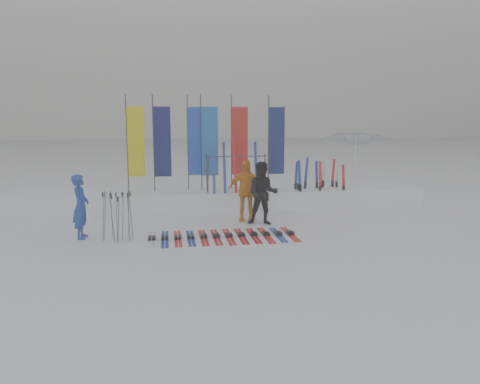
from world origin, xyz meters
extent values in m
plane|color=white|center=(0.00, 0.00, 0.00)|extent=(120.00, 120.00, 0.00)
cube|color=white|center=(0.00, 4.60, 0.30)|extent=(14.00, 1.60, 0.60)
imported|color=#1B3B9D|center=(-3.96, 1.03, 0.82)|extent=(0.40, 0.60, 1.64)
imported|color=black|center=(0.90, 1.85, 0.90)|extent=(1.02, 0.88, 1.81)
imported|color=orange|center=(0.50, 2.44, 0.91)|extent=(1.13, 0.64, 1.82)
imported|color=white|center=(5.05, 5.21, 1.33)|extent=(3.38, 3.43, 2.66)
cube|color=silver|center=(-2.20, 0.56, 0.04)|extent=(0.17, 1.63, 0.07)
cube|color=navy|center=(-1.88, 0.56, 0.04)|extent=(0.17, 1.68, 0.07)
cube|color=red|center=(-1.56, 0.56, 0.04)|extent=(0.17, 1.62, 0.07)
cube|color=navy|center=(-1.23, 0.56, 0.04)|extent=(0.17, 1.56, 0.07)
cube|color=red|center=(-0.91, 0.56, 0.04)|extent=(0.17, 1.62, 0.07)
cube|color=#B50E16|center=(-0.58, 0.56, 0.04)|extent=(0.17, 1.60, 0.07)
cube|color=red|center=(-0.26, 0.56, 0.04)|extent=(0.17, 1.68, 0.07)
cube|color=#B00E14|center=(0.07, 0.56, 0.04)|extent=(0.17, 1.62, 0.07)
cube|color=#B5110E|center=(0.39, 0.56, 0.04)|extent=(0.17, 1.61, 0.07)
cube|color=red|center=(0.72, 0.56, 0.04)|extent=(0.17, 1.69, 0.07)
cube|color=#162E98|center=(1.04, 0.56, 0.04)|extent=(0.17, 1.57, 0.07)
cube|color=red|center=(1.37, 0.56, 0.04)|extent=(0.17, 1.61, 0.07)
cylinder|color=#595B60|center=(-2.98, 0.37, 0.59)|extent=(0.09, 0.10, 1.17)
cylinder|color=#595B60|center=(-2.76, 0.64, 0.61)|extent=(0.05, 0.10, 1.22)
cylinder|color=#595B60|center=(-3.13, 0.40, 0.62)|extent=(0.10, 0.09, 1.24)
cylinder|color=#595B60|center=(-3.36, 0.63, 0.63)|extent=(0.11, 0.03, 1.26)
cylinder|color=#595B60|center=(-3.34, 0.78, 0.61)|extent=(0.13, 0.07, 1.21)
cylinder|color=#595B60|center=(-2.90, 0.68, 0.62)|extent=(0.08, 0.05, 1.24)
cylinder|color=#595B60|center=(-2.71, 0.74, 0.62)|extent=(0.10, 0.07, 1.25)
cylinder|color=#595B60|center=(-3.03, 0.56, 0.63)|extent=(0.03, 0.06, 1.25)
cylinder|color=#595B60|center=(-3.19, 0.81, 0.61)|extent=(0.05, 0.11, 1.22)
cylinder|color=#595B60|center=(-2.75, 0.56, 0.62)|extent=(0.05, 0.03, 1.23)
cylinder|color=#383A3F|center=(-3.07, 4.80, 2.20)|extent=(0.04, 0.04, 3.20)
cube|color=yellow|center=(-2.78, 4.80, 2.25)|extent=(0.55, 0.03, 2.30)
cylinder|color=#383A3F|center=(-2.20, 4.66, 2.20)|extent=(0.04, 0.04, 3.20)
cube|color=#0B0F50|center=(-1.91, 4.66, 2.25)|extent=(0.55, 0.03, 2.30)
cylinder|color=#383A3F|center=(-1.07, 4.94, 2.20)|extent=(0.04, 0.04, 3.20)
cube|color=blue|center=(-0.78, 4.94, 2.25)|extent=(0.55, 0.03, 2.30)
cylinder|color=#383A3F|center=(-0.63, 4.71, 2.20)|extent=(0.04, 0.04, 3.20)
cube|color=blue|center=(-0.34, 4.71, 2.25)|extent=(0.55, 0.03, 2.30)
cylinder|color=#383A3F|center=(0.42, 4.90, 2.20)|extent=(0.04, 0.04, 3.20)
cube|color=red|center=(0.71, 4.90, 2.25)|extent=(0.55, 0.03, 2.30)
cylinder|color=#383A3F|center=(1.69, 4.79, 2.20)|extent=(0.04, 0.04, 3.20)
cube|color=#0B1852|center=(1.98, 4.79, 2.25)|extent=(0.55, 0.03, 2.30)
cylinder|color=#383A3F|center=(-0.48, 3.95, 1.23)|extent=(0.04, 0.30, 1.23)
cylinder|color=#383A3F|center=(-0.48, 4.45, 1.23)|extent=(0.04, 0.30, 1.23)
cylinder|color=#383A3F|center=(1.52, 3.95, 1.23)|extent=(0.04, 0.30, 1.23)
cylinder|color=#383A3F|center=(1.52, 4.45, 1.23)|extent=(0.04, 0.30, 1.23)
cylinder|color=#383A3F|center=(0.52, 4.20, 1.78)|extent=(2.00, 0.04, 0.04)
cube|color=navy|center=(2.58, 3.83, 0.82)|extent=(0.09, 0.03, 1.64)
cube|color=navy|center=(3.39, 4.57, 0.78)|extent=(0.09, 0.03, 1.55)
cube|color=navy|center=(2.58, 4.39, 0.78)|extent=(0.09, 0.04, 1.56)
cube|color=red|center=(3.32, 3.99, 0.74)|extent=(0.09, 0.04, 1.47)
cube|color=navy|center=(2.93, 4.42, 0.84)|extent=(0.09, 0.03, 1.69)
cube|color=silver|center=(4.13, 4.62, 0.78)|extent=(0.09, 0.04, 1.56)
cube|color=silver|center=(3.69, 4.76, 0.82)|extent=(0.09, 0.04, 1.63)
cube|color=red|center=(3.55, 4.59, 0.77)|extent=(0.09, 0.04, 1.54)
cube|color=silver|center=(2.54, 3.92, 0.85)|extent=(0.09, 0.02, 1.70)
cube|color=red|center=(4.16, 4.00, 0.74)|extent=(0.09, 0.03, 1.47)
cube|color=red|center=(4.03, 4.73, 0.81)|extent=(0.09, 0.04, 1.61)
camera|label=1|loc=(-1.78, -11.04, 3.02)|focal=35.00mm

